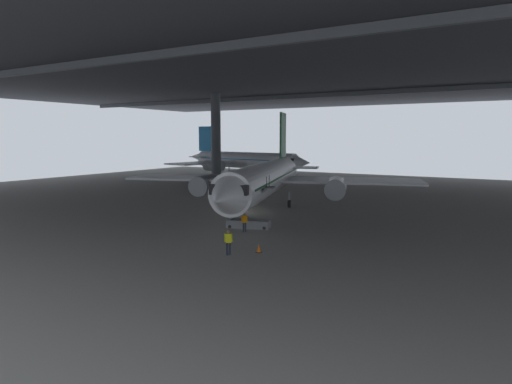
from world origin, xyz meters
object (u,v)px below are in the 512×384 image
object	(u,v)px
crew_worker_near_nose	(228,241)
airplane_distant	(243,160)
airplane_main	(265,179)
boarding_stairs	(249,219)
traffic_cone_orange	(259,248)
crew_worker_by_stairs	(244,221)

from	to	relation	value
crew_worker_near_nose	airplane_distant	bearing A→B (deg)	121.47
airplane_main	airplane_distant	xyz separation A→B (m)	(-25.54, 35.79, -0.16)
boarding_stairs	airplane_distant	bearing A→B (deg)	122.98
boarding_stairs	traffic_cone_orange	world-z (taller)	boarding_stairs
crew_worker_near_nose	traffic_cone_orange	xyz separation A→B (m)	(1.41, 1.68, -0.70)
crew_worker_near_nose	traffic_cone_orange	distance (m)	2.30
airplane_main	airplane_distant	world-z (taller)	airplane_main
crew_worker_by_stairs	airplane_distant	bearing A→B (deg)	122.49
crew_worker_near_nose	crew_worker_by_stairs	world-z (taller)	crew_worker_near_nose
airplane_distant	airplane_main	bearing A→B (deg)	-54.48
traffic_cone_orange	boarding_stairs	bearing A→B (deg)	125.85
boarding_stairs	crew_worker_near_nose	world-z (taller)	boarding_stairs
airplane_distant	crew_worker_near_nose	bearing A→B (deg)	-58.53
crew_worker_near_nose	traffic_cone_orange	size ratio (longest dim) A/B	2.88
airplane_main	airplane_distant	bearing A→B (deg)	125.52
airplane_main	boarding_stairs	distance (m)	10.22
boarding_stairs	crew_worker_by_stairs	distance (m)	2.00
crew_worker_near_nose	airplane_distant	world-z (taller)	airplane_distant
airplane_main	crew_worker_by_stairs	world-z (taller)	airplane_main
boarding_stairs	crew_worker_by_stairs	world-z (taller)	boarding_stairs
boarding_stairs	traffic_cone_orange	distance (m)	8.74
crew_worker_by_stairs	airplane_distant	xyz separation A→B (m)	(-29.83, 46.84, 2.31)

